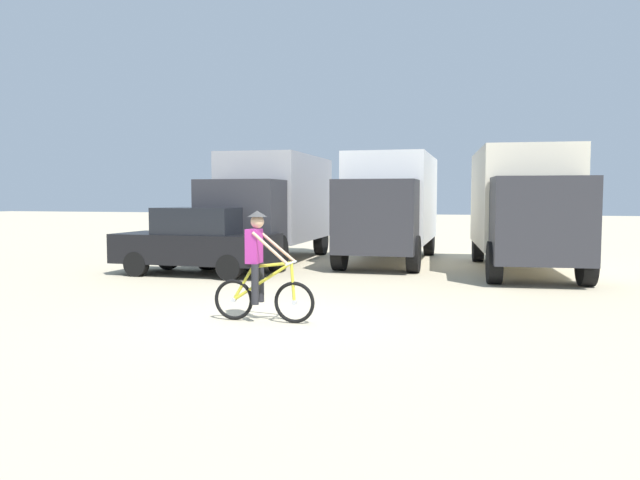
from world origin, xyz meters
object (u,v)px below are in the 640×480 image
(box_truck_cream_rv, at_px, (524,203))
(box_truck_grey_hauler, at_px, (273,202))
(cyclist_orange_shirt, at_px, (260,270))
(sedan_parked, at_px, (198,241))
(box_truck_avon_van, at_px, (391,202))

(box_truck_cream_rv, bearing_deg, box_truck_grey_hauler, 174.73)
(cyclist_orange_shirt, bearing_deg, box_truck_grey_hauler, 108.59)
(box_truck_grey_hauler, bearing_deg, box_truck_cream_rv, -5.27)
(box_truck_cream_rv, height_order, cyclist_orange_shirt, box_truck_cream_rv)
(cyclist_orange_shirt, bearing_deg, box_truck_cream_rv, 61.61)
(sedan_parked, xyz_separation_m, cyclist_orange_shirt, (3.74, -5.18, -0.04))
(box_truck_avon_van, distance_m, cyclist_orange_shirt, 9.88)
(box_truck_grey_hauler, bearing_deg, sedan_parked, -100.50)
(box_truck_grey_hauler, distance_m, box_truck_avon_van, 3.72)
(box_truck_avon_van, height_order, sedan_parked, box_truck_avon_van)
(box_truck_cream_rv, xyz_separation_m, sedan_parked, (-8.24, -3.13, -0.99))
(box_truck_avon_van, bearing_deg, box_truck_grey_hauler, -167.65)
(box_truck_cream_rv, bearing_deg, sedan_parked, -159.18)
(box_truck_avon_van, height_order, cyclist_orange_shirt, box_truck_avon_van)
(cyclist_orange_shirt, bearing_deg, sedan_parked, 125.81)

